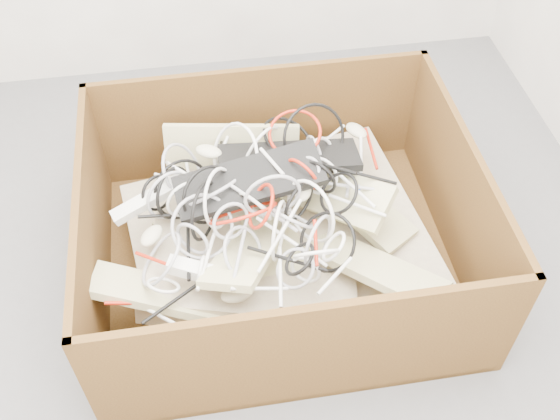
{
  "coord_description": "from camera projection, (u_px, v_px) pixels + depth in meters",
  "views": [
    {
      "loc": [
        -0.1,
        -1.35,
        2.04
      ],
      "look_at": [
        0.14,
        0.18,
        0.3
      ],
      "focal_mm": 42.34,
      "sensor_mm": 36.0,
      "label": 1
    }
  ],
  "objects": [
    {
      "name": "power_strip_right",
      "position": [
        209.0,
        274.0,
        2.1
      ],
      "size": [
        0.28,
        0.14,
        0.09
      ],
      "primitive_type": "cube",
      "rotation": [
        -0.1,
        0.17,
        -0.35
      ],
      "color": "white",
      "rests_on": "keyboard_pile"
    },
    {
      "name": "cable_tangle",
      "position": [
        250.0,
        197.0,
        2.23
      ],
      "size": [
        1.01,
        0.94,
        0.43
      ],
      "color": "black",
      "rests_on": "keyboard_pile"
    },
    {
      "name": "mice_scatter",
      "position": [
        254.0,
        197.0,
        2.27
      ],
      "size": [
        0.9,
        0.73,
        0.16
      ],
      "color": "beige",
      "rests_on": "keyboard_pile"
    },
    {
      "name": "keyboard_pile",
      "position": [
        275.0,
        214.0,
        2.32
      ],
      "size": [
        1.16,
        0.91,
        0.39
      ],
      "color": "#C9C48E",
      "rests_on": "cardboard_box"
    },
    {
      "name": "ground",
      "position": [
        249.0,
        304.0,
        2.41
      ],
      "size": [
        3.0,
        3.0,
        0.0
      ],
      "primitive_type": "plane",
      "color": "#545457",
      "rests_on": "ground"
    },
    {
      "name": "cardboard_box",
      "position": [
        276.0,
        245.0,
        2.43
      ],
      "size": [
        1.33,
        1.11,
        0.55
      ],
      "color": "#3B240E",
      "rests_on": "ground"
    },
    {
      "name": "power_strip_left",
      "position": [
        148.0,
        199.0,
        2.28
      ],
      "size": [
        0.27,
        0.13,
        0.11
      ],
      "primitive_type": "cube",
      "rotation": [
        0.14,
        -0.26,
        0.31
      ],
      "color": "white",
      "rests_on": "keyboard_pile"
    },
    {
      "name": "vga_plug",
      "position": [
        364.0,
        188.0,
        2.33
      ],
      "size": [
        0.06,
        0.05,
        0.03
      ],
      "primitive_type": "cube",
      "rotation": [
        0.09,
        0.14,
        -0.33
      ],
      "color": "#0C37BA",
      "rests_on": "keyboard_pile"
    }
  ]
}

